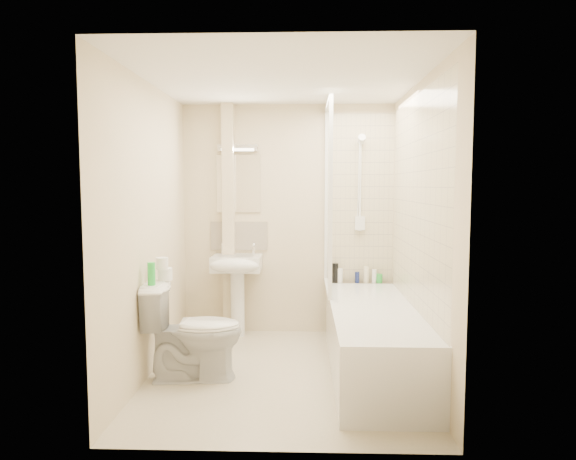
{
  "coord_description": "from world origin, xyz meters",
  "views": [
    {
      "loc": [
        0.18,
        -4.14,
        1.56
      ],
      "look_at": [
        0.03,
        0.2,
        1.19
      ],
      "focal_mm": 32.0,
      "sensor_mm": 36.0,
      "label": 1
    }
  ],
  "objects": [
    {
      "name": "bottle_blue",
      "position": [
        0.72,
        1.16,
        0.61
      ],
      "size": [
        0.05,
        0.05,
        0.11
      ],
      "primitive_type": "cylinder",
      "color": "navy",
      "rests_on": "bathtub"
    },
    {
      "name": "bottle_cream",
      "position": [
        0.82,
        1.16,
        0.64
      ],
      "size": [
        0.05,
        0.05,
        0.17
      ],
      "primitive_type": "cylinder",
      "color": "#F3E7BC",
      "rests_on": "bathtub"
    },
    {
      "name": "toilet",
      "position": [
        -0.72,
        -0.12,
        0.39
      ],
      "size": [
        0.58,
        0.85,
        0.79
      ],
      "primitive_type": "imported",
      "rotation": [
        0.0,
        0.0,
        1.66
      ],
      "color": "white",
      "rests_on": "ground"
    },
    {
      "name": "bottle_black_a",
      "position": [
        0.49,
        1.16,
        0.65
      ],
      "size": [
        0.07,
        0.07,
        0.2
      ],
      "primitive_type": "cylinder",
      "color": "black",
      "rests_on": "bathtub"
    },
    {
      "name": "wall_right",
      "position": [
        1.1,
        0.0,
        1.2
      ],
      "size": [
        0.02,
        2.5,
        2.4
      ],
      "primitive_type": "cube",
      "color": "beige",
      "rests_on": "ground"
    },
    {
      "name": "floor",
      "position": [
        0.0,
        0.0,
        0.0
      ],
      "size": [
        2.5,
        2.5,
        0.0
      ],
      "primitive_type": "plane",
      "color": "beige",
      "rests_on": "ground"
    },
    {
      "name": "toilet_roll_lower",
      "position": [
        -0.97,
        -0.01,
        0.84
      ],
      "size": [
        0.12,
        0.12,
        0.1
      ],
      "primitive_type": "cylinder",
      "color": "white",
      "rests_on": "toilet"
    },
    {
      "name": "pedestal_sink",
      "position": [
        -0.52,
        1.01,
        0.68
      ],
      "size": [
        0.5,
        0.47,
        0.96
      ],
      "color": "white",
      "rests_on": "ground"
    },
    {
      "name": "tile_back",
      "position": [
        0.75,
        1.24,
        1.42
      ],
      "size": [
        0.7,
        0.01,
        1.75
      ],
      "primitive_type": "cube",
      "color": "beige",
      "rests_on": "wall_back"
    },
    {
      "name": "bottle_green",
      "position": [
        0.95,
        1.16,
        0.6
      ],
      "size": [
        0.06,
        0.06,
        0.09
      ],
      "primitive_type": "cylinder",
      "color": "green",
      "rests_on": "bathtub"
    },
    {
      "name": "bottle_white_b",
      "position": [
        0.9,
        1.16,
        0.62
      ],
      "size": [
        0.05,
        0.05,
        0.14
      ],
      "primitive_type": "cylinder",
      "color": "white",
      "rests_on": "bathtub"
    },
    {
      "name": "pipe_boxing",
      "position": [
        -0.62,
        1.19,
        1.2
      ],
      "size": [
        0.12,
        0.12,
        2.4
      ],
      "primitive_type": "cube",
      "color": "beige",
      "rests_on": "ground"
    },
    {
      "name": "ceiling",
      "position": [
        0.0,
        0.0,
        2.4
      ],
      "size": [
        2.2,
        2.5,
        0.02
      ],
      "primitive_type": "cube",
      "color": "white",
      "rests_on": "wall_back"
    },
    {
      "name": "wall_back",
      "position": [
        0.0,
        1.25,
        1.2
      ],
      "size": [
        2.2,
        0.02,
        2.4
      ],
      "primitive_type": "cube",
      "color": "beige",
      "rests_on": "ground"
    },
    {
      "name": "shower_fixture",
      "position": [
        0.75,
        1.19,
        1.55
      ],
      "size": [
        0.1,
        0.16,
        0.99
      ],
      "color": "white",
      "rests_on": "wall_back"
    },
    {
      "name": "strip_light",
      "position": [
        -0.52,
        1.22,
        1.95
      ],
      "size": [
        0.42,
        0.07,
        0.07
      ],
      "primitive_type": "cube",
      "color": "silver",
      "rests_on": "wall_back"
    },
    {
      "name": "splashback",
      "position": [
        -0.52,
        1.24,
        1.03
      ],
      "size": [
        0.6,
        0.02,
        0.3
      ],
      "primitive_type": "cube",
      "color": "beige",
      "rests_on": "wall_back"
    },
    {
      "name": "tile_right",
      "position": [
        1.09,
        0.07,
        1.42
      ],
      "size": [
        0.01,
        2.1,
        1.75
      ],
      "primitive_type": "cube",
      "color": "beige",
      "rests_on": "wall_right"
    },
    {
      "name": "bathtub",
      "position": [
        0.75,
        0.07,
        0.29
      ],
      "size": [
        0.7,
        2.1,
        0.55
      ],
      "color": "white",
      "rests_on": "ground"
    },
    {
      "name": "bottle_white_a",
      "position": [
        0.54,
        1.16,
        0.62
      ],
      "size": [
        0.06,
        0.06,
        0.15
      ],
      "primitive_type": "cylinder",
      "color": "white",
      "rests_on": "bathtub"
    },
    {
      "name": "green_bottle",
      "position": [
        -1.02,
        -0.23,
        0.88
      ],
      "size": [
        0.06,
        0.06,
        0.18
      ],
      "primitive_type": "cylinder",
      "color": "green",
      "rests_on": "toilet"
    },
    {
      "name": "toilet_roll_upper",
      "position": [
        -0.98,
        -0.06,
        0.93
      ],
      "size": [
        0.1,
        0.1,
        0.1
      ],
      "primitive_type": "cylinder",
      "color": "white",
      "rests_on": "toilet_roll_lower"
    },
    {
      "name": "wall_left",
      "position": [
        -1.1,
        0.0,
        1.2
      ],
      "size": [
        0.02,
        2.5,
        2.4
      ],
      "primitive_type": "cube",
      "color": "beige",
      "rests_on": "ground"
    },
    {
      "name": "shower_screen",
      "position": [
        0.4,
        0.8,
        1.45
      ],
      "size": [
        0.04,
        0.92,
        1.8
      ],
      "color": "white",
      "rests_on": "bathtub"
    },
    {
      "name": "mirror",
      "position": [
        -0.52,
        1.24,
        1.58
      ],
      "size": [
        0.46,
        0.01,
        0.6
      ],
      "primitive_type": "cube",
      "color": "white",
      "rests_on": "wall_back"
    }
  ]
}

